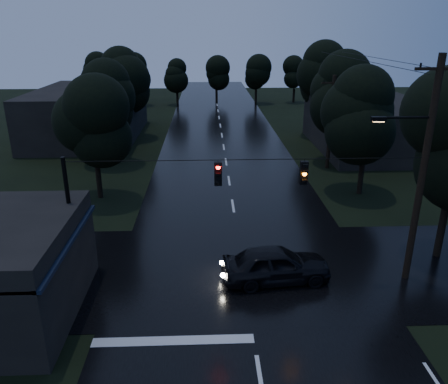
{
  "coord_description": "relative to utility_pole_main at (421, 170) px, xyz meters",
  "views": [
    {
      "loc": [
        -1.66,
        -6.26,
        10.89
      ],
      "look_at": [
        -0.78,
        15.29,
        2.77
      ],
      "focal_mm": 35.0,
      "sensor_mm": 36.0,
      "label": 1
    }
  ],
  "objects": [
    {
      "name": "utility_pole_main",
      "position": [
        0.0,
        0.0,
        0.0
      ],
      "size": [
        3.5,
        0.3,
        10.0
      ],
      "color": "black",
      "rests_on": "ground"
    },
    {
      "name": "anchor_pole_left",
      "position": [
        -14.91,
        0.0,
        -2.26
      ],
      "size": [
        0.18,
        0.18,
        6.0
      ],
      "primitive_type": "cylinder",
      "color": "black",
      "rests_on": "ground"
    },
    {
      "name": "cross_street",
      "position": [
        -7.41,
        1.0,
        -5.26
      ],
      "size": [
        60.0,
        9.0,
        0.02
      ],
      "primitive_type": "cube",
      "color": "black",
      "rests_on": "ground"
    },
    {
      "name": "tree_right_c",
      "position": [
        2.79,
        29.0,
        1.11
      ],
      "size": [
        4.76,
        4.76,
        10.03
      ],
      "color": "black",
      "rests_on": "ground"
    },
    {
      "name": "tree_left_c",
      "position": [
        -17.61,
        29.0,
        0.74
      ],
      "size": [
        4.48,
        4.48,
        9.44
      ],
      "color": "black",
      "rests_on": "ground"
    },
    {
      "name": "car",
      "position": [
        -5.99,
        0.0,
        -4.42
      ],
      "size": [
        5.08,
        2.45,
        1.67
      ],
      "primitive_type": "imported",
      "rotation": [
        0.0,
        0.0,
        1.67
      ],
      "color": "black",
      "rests_on": "ground"
    },
    {
      "name": "tree_left_a",
      "position": [
        -16.41,
        11.0,
        -0.02
      ],
      "size": [
        3.92,
        3.92,
        8.26
      ],
      "color": "black",
      "rests_on": "ground"
    },
    {
      "name": "tree_right_b",
      "position": [
        2.19,
        19.0,
        0.74
      ],
      "size": [
        4.48,
        4.48,
        9.44
      ],
      "color": "black",
      "rests_on": "ground"
    },
    {
      "name": "utility_pole_far",
      "position": [
        0.89,
        17.0,
        -1.38
      ],
      "size": [
        2.0,
        0.3,
        7.5
      ],
      "color": "black",
      "rests_on": "ground"
    },
    {
      "name": "tree_left_b",
      "position": [
        -17.01,
        19.0,
        0.36
      ],
      "size": [
        4.2,
        4.2,
        8.85
      ],
      "color": "black",
      "rests_on": "ground"
    },
    {
      "name": "building_far_left",
      "position": [
        -21.41,
        29.0,
        -2.76
      ],
      "size": [
        10.0,
        16.0,
        5.0
      ],
      "primitive_type": "cube",
      "color": "black",
      "rests_on": "ground"
    },
    {
      "name": "main_road",
      "position": [
        -7.41,
        19.0,
        -5.26
      ],
      "size": [
        12.0,
        120.0,
        0.02
      ],
      "primitive_type": "cube",
      "color": "black",
      "rests_on": "ground"
    },
    {
      "name": "span_signals",
      "position": [
        -6.85,
        -0.01,
        -0.01
      ],
      "size": [
        15.0,
        0.37,
        1.12
      ],
      "color": "black",
      "rests_on": "ground"
    },
    {
      "name": "building_far_right",
      "position": [
        6.59,
        23.0,
        -3.06
      ],
      "size": [
        10.0,
        14.0,
        4.4
      ],
      "primitive_type": "cube",
      "color": "black",
      "rests_on": "ground"
    },
    {
      "name": "tree_right_a",
      "position": [
        1.59,
        11.0,
        0.36
      ],
      "size": [
        4.2,
        4.2,
        8.85
      ],
      "color": "black",
      "rests_on": "ground"
    }
  ]
}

